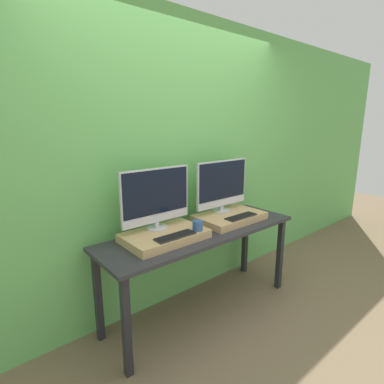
# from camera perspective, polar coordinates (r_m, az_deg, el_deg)

# --- Properties ---
(ground_plane) EXTENTS (12.00, 12.00, 0.00)m
(ground_plane) POSITION_cam_1_polar(r_m,az_deg,el_deg) (2.78, 6.07, -23.89)
(ground_plane) COLOR #756047
(wall_back) EXTENTS (8.00, 0.04, 2.60)m
(wall_back) POSITION_cam_1_polar(r_m,az_deg,el_deg) (2.72, -3.07, 5.35)
(wall_back) COLOR #66B75B
(wall_back) RESTS_ON ground_plane
(workbench) EXTENTS (1.84, 0.57, 0.77)m
(workbench) POSITION_cam_1_polar(r_m,az_deg,el_deg) (2.62, 1.86, -9.04)
(workbench) COLOR #2D2D33
(workbench) RESTS_ON ground_plane
(wooden_riser_left) EXTENTS (0.64, 0.41, 0.07)m
(wooden_riser_left) POSITION_cam_1_polar(r_m,az_deg,el_deg) (2.38, -5.23, -8.31)
(wooden_riser_left) COLOR tan
(wooden_riser_left) RESTS_ON workbench
(monitor_left) EXTENTS (0.62, 0.17, 0.49)m
(monitor_left) POSITION_cam_1_polar(r_m,az_deg,el_deg) (2.37, -6.83, -1.01)
(monitor_left) COLOR silver
(monitor_left) RESTS_ON wooden_riser_left
(keyboard_left) EXTENTS (0.33, 0.11, 0.01)m
(keyboard_left) POSITION_cam_1_polar(r_m,az_deg,el_deg) (2.26, -3.19, -8.37)
(keyboard_left) COLOR #2D2D2D
(keyboard_left) RESTS_ON wooden_riser_left
(mug) EXTENTS (0.08, 0.08, 0.08)m
(mug) POSITION_cam_1_polar(r_m,az_deg,el_deg) (2.37, 1.08, -6.40)
(mug) COLOR #335693
(mug) RESTS_ON wooden_riser_left
(wooden_riser_right) EXTENTS (0.64, 0.41, 0.07)m
(wooden_riser_right) POSITION_cam_1_polar(r_m,az_deg,el_deg) (2.84, 7.16, -4.76)
(wooden_riser_right) COLOR tan
(wooden_riser_right) RESTS_ON workbench
(monitor_right) EXTENTS (0.62, 0.17, 0.49)m
(monitor_right) POSITION_cam_1_polar(r_m,az_deg,el_deg) (2.83, 5.77, 1.34)
(monitor_right) COLOR silver
(monitor_right) RESTS_ON wooden_riser_right
(keyboard_right) EXTENTS (0.33, 0.11, 0.01)m
(keyboard_right) POSITION_cam_1_polar(r_m,az_deg,el_deg) (2.74, 9.34, -4.62)
(keyboard_right) COLOR #2D2D2D
(keyboard_right) RESTS_ON wooden_riser_right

